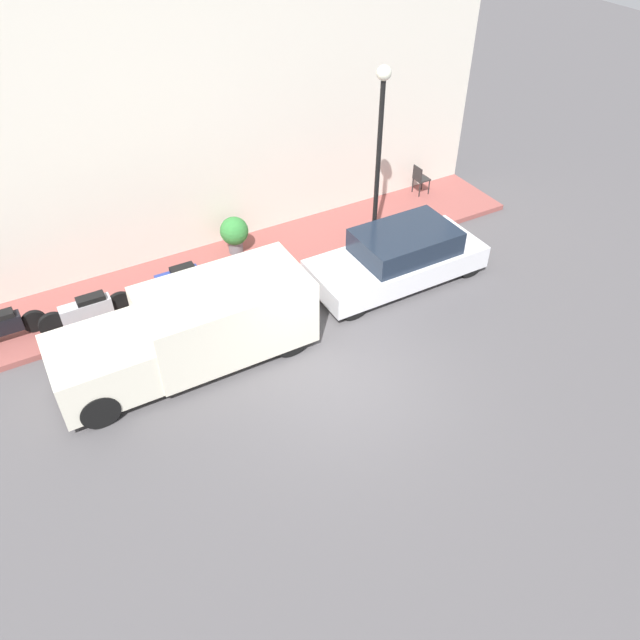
{
  "coord_description": "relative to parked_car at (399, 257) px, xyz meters",
  "views": [
    {
      "loc": [
        -7.71,
        4.88,
        9.24
      ],
      "look_at": [
        1.3,
        -0.18,
        0.6
      ],
      "focal_mm": 35.0,
      "sensor_mm": 36.0,
      "label": 1
    }
  ],
  "objects": [
    {
      "name": "motorcycle_blue",
      "position": [
        1.92,
        4.98,
        -0.11
      ],
      "size": [
        0.3,
        1.93,
        0.69
      ],
      "color": "navy",
      "rests_on": "sidewalk"
    },
    {
      "name": "delivery_van",
      "position": [
        -0.37,
        5.51,
        0.25
      ],
      "size": [
        1.85,
        5.33,
        1.7
      ],
      "color": "silver",
      "rests_on": "ground_plane"
    },
    {
      "name": "scooter_silver",
      "position": [
        1.76,
        7.16,
        -0.08
      ],
      "size": [
        0.3,
        2.09,
        0.74
      ],
      "color": "#B7B7BF",
      "rests_on": "sidewalk"
    },
    {
      "name": "building_facade",
      "position": [
        3.71,
        3.02,
        3.17
      ],
      "size": [
        0.3,
        15.38,
        7.62
      ],
      "color": "silver",
      "rests_on": "ground_plane"
    },
    {
      "name": "ground_plane",
      "position": [
        -2.41,
        3.02,
        -0.64
      ],
      "size": [
        60.0,
        60.0,
        0.0
      ],
      "primitive_type": "plane",
      "color": "#514F51"
    },
    {
      "name": "parked_car",
      "position": [
        0.0,
        0.0,
        0.0
      ],
      "size": [
        1.81,
        4.37,
        1.33
      ],
      "color": "silver",
      "rests_on": "ground_plane"
    },
    {
      "name": "streetlamp",
      "position": [
        1.52,
        -0.27,
        2.59
      ],
      "size": [
        0.35,
        0.35,
        4.61
      ],
      "color": "black",
      "rests_on": "sidewalk"
    },
    {
      "name": "potted_plant",
      "position": [
        2.88,
        3.12,
        0.09
      ],
      "size": [
        0.73,
        0.73,
        0.99
      ],
      "color": "slate",
      "rests_on": "sidewalk"
    },
    {
      "name": "cafe_chair",
      "position": [
        3.1,
        -2.91,
        0.02
      ],
      "size": [
        0.4,
        0.4,
        0.88
      ],
      "color": "#262626",
      "rests_on": "sidewalk"
    },
    {
      "name": "sidewalk",
      "position": [
        2.43,
        3.02,
        -0.57
      ],
      "size": [
        2.26,
        15.38,
        0.14
      ],
      "color": "#934C47",
      "rests_on": "ground_plane"
    }
  ]
}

